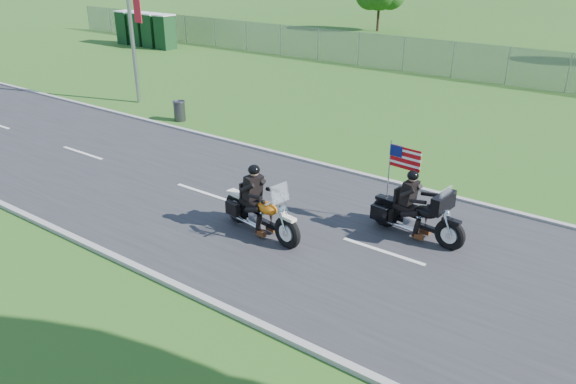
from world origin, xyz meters
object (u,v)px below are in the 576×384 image
Objects in this scene: porta_toilet_a at (165,33)px; porta_toilet_d at (126,28)px; motorcycle_lead at (260,213)px; trash_can at (180,111)px; porta_toilet_c at (139,29)px; porta_toilet_b at (152,31)px; motorcycle_follow at (417,216)px.

porta_toilet_a is 4.20m from porta_toilet_d.
porta_toilet_a is 29.17m from motorcycle_lead.
porta_toilet_a is at bearing 139.00° from trash_can.
motorcycle_lead is (22.95, -17.99, -0.56)m from porta_toilet_a.
porta_toilet_d is (-1.40, 0.00, 0.00)m from porta_toilet_c.
porta_toilet_a is 1.00× the size of porta_toilet_c.
porta_toilet_a is at bearing 0.00° from porta_toilet_b.
motorcycle_follow is (30.49, -15.81, -0.54)m from porta_toilet_d.
porta_toilet_c is at bearing 0.00° from porta_toilet_d.
trash_can is (-9.14, 5.99, -0.18)m from motorcycle_lead.
porta_toilet_d is (-4.20, 0.00, 0.00)m from porta_toilet_a.
porta_toilet_c is at bearing 157.29° from motorcycle_follow.
porta_toilet_d is at bearing 158.40° from motorcycle_follow.
motorcycle_follow is (29.09, -15.81, -0.54)m from porta_toilet_c.
porta_toilet_c and porta_toilet_d have the same top height.
porta_toilet_a is at bearing 154.79° from motorcycle_follow.
porta_toilet_d is 32.58m from motorcycle_lead.
porta_toilet_b reaches higher than trash_can.
trash_can is (-12.48, 3.81, -0.20)m from motorcycle_follow.
trash_can is (18.01, -12.01, -0.74)m from porta_toilet_d.
porta_toilet_a is 1.00× the size of porta_toilet_b.
porta_toilet_a is 0.82× the size of motorcycle_lead.
porta_toilet_a and porta_toilet_c have the same top height.
trash_can is at bearing -38.28° from porta_toilet_b.
motorcycle_follow reaches higher than trash_can.
porta_toilet_a is 1.00× the size of porta_toilet_d.
porta_toilet_c is 0.86× the size of motorcycle_follow.
porta_toilet_d is at bearing 180.00° from porta_toilet_c.
porta_toilet_d is 0.86× the size of motorcycle_follow.
porta_toilet_b is 31.89m from motorcycle_follow.
motorcycle_follow is at bearing -28.53° from porta_toilet_c.
porta_toilet_c is at bearing 144.14° from trash_can.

